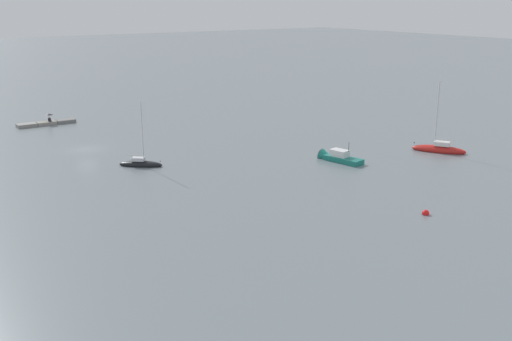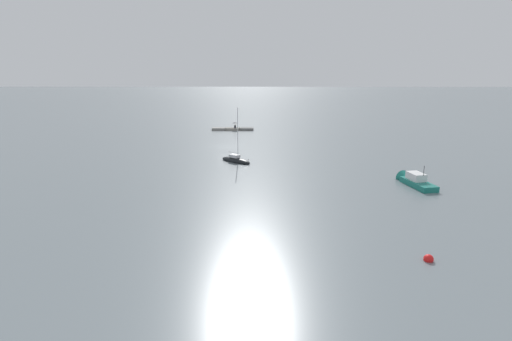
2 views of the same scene
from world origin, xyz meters
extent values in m
plane|color=slate|center=(0.00, 0.00, 0.00)|extent=(500.00, 500.00, 0.00)
cube|color=slate|center=(-3.03, -19.24, 0.26)|extent=(2.94, 1.83, 0.53)
cube|color=gray|center=(0.00, -19.24, 0.26)|extent=(2.94, 1.83, 0.53)
cube|color=gray|center=(3.03, -19.24, 0.26)|extent=(2.94, 1.83, 0.53)
cube|color=#1E2333|center=(-0.53, -18.86, 0.61)|extent=(0.39, 0.45, 0.16)
cube|color=#232328|center=(-0.50, -19.14, 0.79)|extent=(0.42, 0.25, 0.52)
sphere|color=tan|center=(-0.50, -19.14, 1.15)|extent=(0.22, 0.22, 0.22)
cylinder|color=black|center=(-0.50, -19.29, 1.05)|extent=(0.02, 0.02, 1.05)
cone|color=black|center=(-0.50, -19.29, 1.64)|extent=(1.27, 1.27, 0.22)
sphere|color=black|center=(-0.50, -19.29, 1.78)|extent=(0.05, 0.05, 0.05)
ellipsoid|color=black|center=(-2.71, 11.81, 0.19)|extent=(4.99, 4.55, 0.90)
cube|color=silver|center=(-2.51, 11.64, 0.85)|extent=(1.71, 1.64, 0.41)
cylinder|color=silver|center=(-3.03, 12.08, 4.19)|extent=(0.09, 0.09, 7.11)
cylinder|color=silver|center=(-2.33, 11.49, 1.32)|extent=(1.45, 1.24, 0.07)
sphere|color=black|center=(-4.56, 13.38, 0.68)|extent=(0.12, 0.12, 0.12)
cube|color=#197266|center=(-24.10, 23.98, 0.21)|extent=(2.80, 5.26, 0.83)
cone|color=#197266|center=(-23.60, 21.53, 0.21)|extent=(2.07, 2.07, 1.76)
cube|color=white|center=(-23.98, 23.39, 1.04)|extent=(1.81, 2.43, 0.83)
cube|color=#283847|center=(-23.86, 22.80, 1.08)|extent=(1.31, 0.36, 0.58)
cylinder|color=black|center=(-24.26, 24.71, 2.04)|extent=(0.05, 0.05, 1.17)
sphere|color=red|center=(-18.02, 42.19, 0.12)|extent=(0.68, 0.68, 0.68)
camera|label=1|loc=(24.20, 76.91, 19.38)|focal=41.98mm
camera|label=2|loc=(-6.53, 67.81, 12.82)|focal=28.23mm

